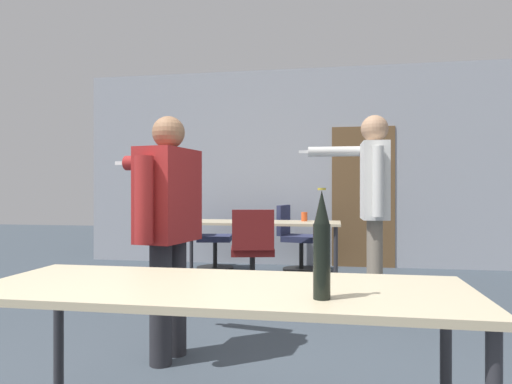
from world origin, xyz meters
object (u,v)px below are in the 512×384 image
object	(u,v)px
office_chair_mid_tucked	(253,254)
beer_bottle	(322,247)
office_chair_side_rolled	(296,240)
person_center_tall	(167,215)
office_chair_far_right	(210,240)
person_near_casual	(373,193)
drink_cup	(304,217)

from	to	relation	value
office_chair_mid_tucked	beer_bottle	world-z (taller)	beer_bottle
office_chair_mid_tucked	office_chair_side_rolled	bearing A→B (deg)	65.58
person_center_tall	office_chair_far_right	xyz separation A→B (m)	(-0.66, 3.42, -0.54)
person_center_tall	office_chair_far_right	bearing A→B (deg)	20.42
office_chair_mid_tucked	person_center_tall	bearing A→B (deg)	-108.03
office_chair_mid_tucked	office_chair_side_rolled	xyz separation A→B (m)	(0.34, 1.53, -0.00)
person_near_casual	person_center_tall	size ratio (longest dim) A/B	1.11
person_near_casual	person_center_tall	distance (m)	1.91
beer_bottle	drink_cup	world-z (taller)	beer_bottle
beer_bottle	drink_cup	bearing A→B (deg)	94.57
office_chair_side_rolled	beer_bottle	distance (m)	4.80
office_chair_side_rolled	office_chair_mid_tucked	bearing A→B (deg)	-0.35
person_center_tall	drink_cup	bearing A→B (deg)	-3.97
person_near_casual	drink_cup	world-z (taller)	person_near_casual
person_near_casual	office_chair_far_right	size ratio (longest dim) A/B	1.97
beer_bottle	office_chair_far_right	bearing A→B (deg)	110.18
person_center_tall	beer_bottle	size ratio (longest dim) A/B	4.06
beer_bottle	person_center_tall	bearing A→B (deg)	130.47
office_chair_mid_tucked	drink_cup	world-z (taller)	office_chair_mid_tucked
office_chair_side_rolled	office_chair_far_right	bearing A→B (deg)	-72.84
office_chair_side_rolled	drink_cup	xyz separation A→B (m)	(0.15, -0.55, 0.36)
person_center_tall	office_chair_mid_tucked	size ratio (longest dim) A/B	1.75
person_center_tall	office_chair_mid_tucked	world-z (taller)	person_center_tall
person_center_tall	office_chair_far_right	distance (m)	3.52
office_chair_far_right	office_chair_side_rolled	world-z (taller)	office_chair_side_rolled
office_chair_far_right	drink_cup	distance (m)	1.49
person_near_casual	drink_cup	xyz separation A→B (m)	(-0.71, 1.71, -0.31)
office_chair_far_right	office_chair_side_rolled	xyz separation A→B (m)	(1.22, 0.10, 0.01)
office_chair_mid_tucked	office_chair_far_right	bearing A→B (deg)	109.73
office_chair_mid_tucked	drink_cup	size ratio (longest dim) A/B	7.94
person_near_casual	person_center_tall	world-z (taller)	person_near_casual
office_chair_side_rolled	drink_cup	distance (m)	0.68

